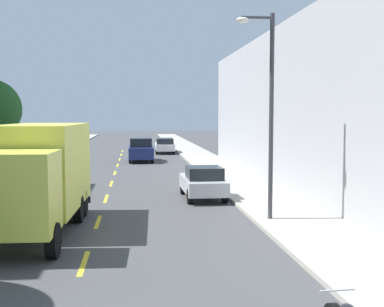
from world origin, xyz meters
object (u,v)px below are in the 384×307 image
at_px(moving_navy_sedan, 141,149).
at_px(parked_sedan_sky, 65,152).
at_px(street_lamp, 267,102).
at_px(delivery_box_truck, 39,172).
at_px(parked_wagon_white, 165,145).
at_px(parked_hatchback_silver, 203,182).
at_px(parked_hatchback_champagne, 38,167).

bearing_deg(moving_navy_sedan, parked_sedan_sky, 172.03).
bearing_deg(parked_sedan_sky, street_lamp, -67.17).
xyz_separation_m(delivery_box_truck, parked_wagon_white, (6.02, 32.58, -1.16)).
distance_m(delivery_box_truck, parked_hatchback_silver, 8.50).
relative_size(delivery_box_truck, moving_navy_sedan, 1.61).
distance_m(street_lamp, moving_navy_sedan, 24.32).
height_order(parked_wagon_white, moving_navy_sedan, moving_navy_sedan).
bearing_deg(parked_hatchback_silver, street_lamp, -73.49).
distance_m(delivery_box_truck, moving_navy_sedan, 24.49).
height_order(street_lamp, parked_wagon_white, street_lamp).
bearing_deg(parked_sedan_sky, parked_hatchback_silver, -65.56).
xyz_separation_m(parked_hatchback_silver, parked_sedan_sky, (-8.81, 19.37, -0.01)).
bearing_deg(delivery_box_truck, parked_hatchback_silver, 42.62).
relative_size(parked_sedan_sky, parked_hatchback_champagne, 1.13).
bearing_deg(street_lamp, parked_hatchback_silver, 106.51).
height_order(parked_hatchback_silver, parked_hatchback_champagne, same).
height_order(street_lamp, parked_sedan_sky, street_lamp).
bearing_deg(parked_hatchback_champagne, parked_wagon_white, 65.74).
bearing_deg(delivery_box_truck, parked_sedan_sky, 95.95).
bearing_deg(parked_hatchback_silver, parked_hatchback_champagne, 138.47).
distance_m(parked_hatchback_silver, parked_wagon_white, 26.88).
height_order(parked_wagon_white, parked_hatchback_champagne, same).
bearing_deg(street_lamp, parked_sedan_sky, 112.83).
bearing_deg(parked_hatchback_champagne, parked_hatchback_silver, -41.53).
distance_m(parked_wagon_white, moving_navy_sedan, 8.73).
bearing_deg(parked_hatchback_silver, moving_navy_sedan, 98.01).
distance_m(parked_wagon_white, parked_sedan_sky, 11.44).
distance_m(street_lamp, parked_hatchback_champagne, 16.99).
height_order(street_lamp, delivery_box_truck, street_lamp).
height_order(street_lamp, moving_navy_sedan, street_lamp).
xyz_separation_m(street_lamp, parked_hatchback_silver, (-1.55, 5.23, -3.52)).
bearing_deg(parked_hatchback_champagne, parked_sedan_sky, 90.10).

